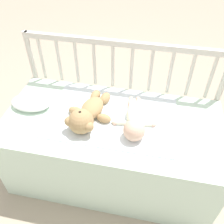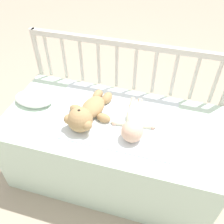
% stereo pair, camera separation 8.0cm
% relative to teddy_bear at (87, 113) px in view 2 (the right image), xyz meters
% --- Properties ---
extents(ground_plane, '(12.00, 12.00, 0.00)m').
position_rel_teddy_bear_xyz_m(ground_plane, '(0.14, 0.03, -0.57)').
color(ground_plane, tan).
extents(crib_mattress, '(1.30, 0.63, 0.52)m').
position_rel_teddy_bear_xyz_m(crib_mattress, '(0.14, 0.03, -0.31)').
color(crib_mattress, silver).
rests_on(crib_mattress, ground_plane).
extents(crib_rail, '(1.30, 0.04, 0.86)m').
position_rel_teddy_bear_xyz_m(crib_rail, '(0.14, 0.37, 0.04)').
color(crib_rail, beige).
rests_on(crib_rail, ground_plane).
extents(blanket, '(0.75, 0.51, 0.01)m').
position_rel_teddy_bear_xyz_m(blanket, '(0.13, 0.07, -0.05)').
color(blanket, white).
rests_on(blanket, crib_mattress).
extents(teddy_bear, '(0.28, 0.40, 0.15)m').
position_rel_teddy_bear_xyz_m(teddy_bear, '(0.00, 0.00, 0.00)').
color(teddy_bear, tan).
rests_on(teddy_bear, crib_mattress).
extents(baby, '(0.27, 0.39, 0.12)m').
position_rel_teddy_bear_xyz_m(baby, '(0.27, 0.01, -0.01)').
color(baby, '#EAEACC').
rests_on(baby, crib_mattress).
extents(small_pillow, '(0.25, 0.16, 0.06)m').
position_rel_teddy_bear_xyz_m(small_pillow, '(-0.38, 0.06, -0.03)').
color(small_pillow, white).
rests_on(small_pillow, crib_mattress).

